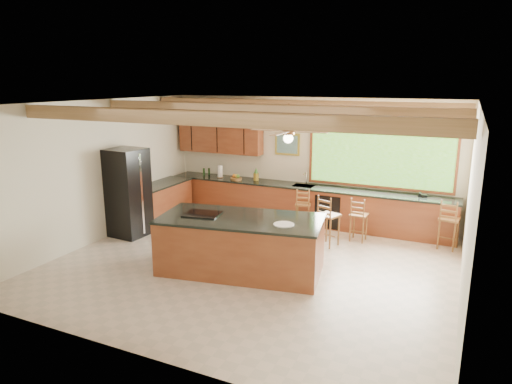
% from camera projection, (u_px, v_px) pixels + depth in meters
% --- Properties ---
extents(ground, '(7.20, 7.20, 0.00)m').
position_uv_depth(ground, '(252.00, 264.00, 8.63)').
color(ground, '#C2B3A1').
rests_on(ground, ground).
extents(room_shell, '(7.27, 6.54, 3.02)m').
position_uv_depth(room_shell, '(258.00, 143.00, 8.74)').
color(room_shell, beige).
rests_on(room_shell, ground).
extents(counter_run, '(7.12, 3.10, 1.25)m').
position_uv_depth(counter_run, '(266.00, 204.00, 11.07)').
color(counter_run, brown).
rests_on(counter_run, ground).
extents(island, '(3.10, 1.85, 1.03)m').
position_uv_depth(island, '(241.00, 244.00, 8.23)').
color(island, brown).
rests_on(island, ground).
extents(refrigerator, '(0.80, 0.78, 1.95)m').
position_uv_depth(refrigerator, '(128.00, 193.00, 10.06)').
color(refrigerator, black).
rests_on(refrigerator, ground).
extents(bar_stool_a, '(0.50, 0.50, 1.10)m').
position_uv_depth(bar_stool_a, '(328.00, 217.00, 9.42)').
color(bar_stool_a, brown).
rests_on(bar_stool_a, ground).
extents(bar_stool_b, '(0.42, 0.42, 0.98)m').
position_uv_depth(bar_stool_b, '(302.00, 205.00, 10.54)').
color(bar_stool_b, brown).
rests_on(bar_stool_b, ground).
extents(bar_stool_c, '(0.36, 0.36, 0.97)m').
position_uv_depth(bar_stool_c, '(358.00, 216.00, 9.73)').
color(bar_stool_c, brown).
rests_on(bar_stool_c, ground).
extents(bar_stool_d, '(0.43, 0.43, 1.06)m').
position_uv_depth(bar_stool_d, '(449.00, 220.00, 9.25)').
color(bar_stool_d, brown).
rests_on(bar_stool_d, ground).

